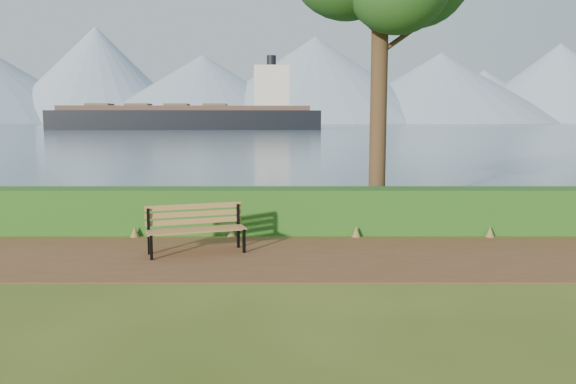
{
  "coord_description": "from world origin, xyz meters",
  "views": [
    {
      "loc": [
        0.11,
        -9.87,
        2.53
      ],
      "look_at": [
        0.12,
        1.2,
        1.1
      ],
      "focal_mm": 35.0,
      "sensor_mm": 36.0,
      "label": 1
    }
  ],
  "objects": [
    {
      "name": "ground",
      "position": [
        0.0,
        0.0,
        0.0
      ],
      "size": [
        140.0,
        140.0,
        0.0
      ],
      "primitive_type": "plane",
      "color": "#3B4F16",
      "rests_on": "ground"
    },
    {
      "name": "mountains",
      "position": [
        -9.17,
        406.05,
        27.7
      ],
      "size": [
        585.0,
        190.0,
        70.0
      ],
      "color": "#7E91A8",
      "rests_on": "ground"
    },
    {
      "name": "hedge",
      "position": [
        0.0,
        2.6,
        0.5
      ],
      "size": [
        32.0,
        0.85,
        1.0
      ],
      "primitive_type": "cube",
      "color": "#1B4D16",
      "rests_on": "ground"
    },
    {
      "name": "water",
      "position": [
        0.0,
        260.0,
        0.01
      ],
      "size": [
        700.0,
        510.0,
        0.0
      ],
      "primitive_type": "cube",
      "color": "#425B6A",
      "rests_on": "ground"
    },
    {
      "name": "path",
      "position": [
        0.0,
        0.3,
        0.01
      ],
      "size": [
        40.0,
        3.4,
        0.01
      ],
      "primitive_type": "cube",
      "color": "brown",
      "rests_on": "ground"
    },
    {
      "name": "cargo_ship",
      "position": [
        -23.0,
        132.63,
        3.04
      ],
      "size": [
        67.47,
        13.39,
        20.37
      ],
      "rotation": [
        0.0,
        0.0,
        0.04
      ],
      "color": "black",
      "rests_on": "ground"
    },
    {
      "name": "bench",
      "position": [
        -1.64,
        0.63,
        0.53
      ],
      "size": [
        1.92,
        1.1,
        0.93
      ],
      "rotation": [
        0.0,
        0.0,
        0.33
      ],
      "color": "black",
      "rests_on": "ground"
    }
  ]
}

